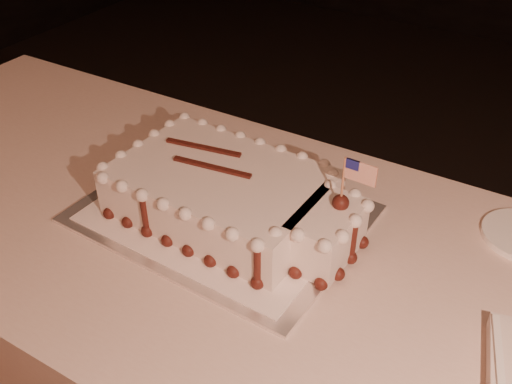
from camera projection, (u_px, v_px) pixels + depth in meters
The scene contains 3 objects.
cake_board at pixel (222, 214), 1.15m from camera, with size 0.54×0.40×0.01m, color silver.
doily at pixel (222, 212), 1.14m from camera, with size 0.48×0.36×0.00m, color white.
sheet_cake at pixel (233, 197), 1.10m from camera, with size 0.52×0.31×0.20m.
Camera 1 is at (0.32, -0.10, 1.46)m, focal length 40.00 mm.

